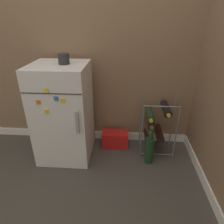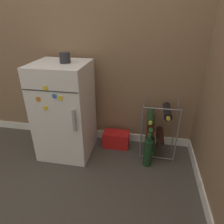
{
  "view_description": "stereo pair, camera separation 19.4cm",
  "coord_description": "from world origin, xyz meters",
  "px_view_note": "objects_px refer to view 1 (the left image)",
  "views": [
    {
      "loc": [
        0.31,
        -1.42,
        1.34
      ],
      "look_at": [
        0.18,
        0.31,
        0.47
      ],
      "focal_mm": 32.0,
      "sensor_mm": 36.0,
      "label": 1
    },
    {
      "loc": [
        0.5,
        -1.4,
        1.34
      ],
      "look_at": [
        0.18,
        0.31,
        0.47
      ],
      "focal_mm": 32.0,
      "sensor_mm": 36.0,
      "label": 2
    }
  ],
  "objects_px": {
    "mini_fridge": "(64,113)",
    "fridge_top_cup": "(64,59)",
    "wine_rack": "(153,127)",
    "loose_bottle_floor": "(149,150)",
    "soda_box": "(115,139)"
  },
  "relations": [
    {
      "from": "mini_fridge",
      "to": "fridge_top_cup",
      "type": "relative_size",
      "value": 9.9
    },
    {
      "from": "wine_rack",
      "to": "loose_bottle_floor",
      "type": "xyz_separation_m",
      "value": [
        -0.05,
        -0.2,
        -0.15
      ]
    },
    {
      "from": "mini_fridge",
      "to": "soda_box",
      "type": "bearing_deg",
      "value": 17.87
    },
    {
      "from": "fridge_top_cup",
      "to": "soda_box",
      "type": "bearing_deg",
      "value": 19.42
    },
    {
      "from": "loose_bottle_floor",
      "to": "wine_rack",
      "type": "bearing_deg",
      "value": 76.71
    },
    {
      "from": "wine_rack",
      "to": "soda_box",
      "type": "height_order",
      "value": "wine_rack"
    },
    {
      "from": "mini_fridge",
      "to": "soda_box",
      "type": "relative_size",
      "value": 3.36
    },
    {
      "from": "mini_fridge",
      "to": "loose_bottle_floor",
      "type": "distance_m",
      "value": 0.91
    },
    {
      "from": "mini_fridge",
      "to": "soda_box",
      "type": "height_order",
      "value": "mini_fridge"
    },
    {
      "from": "wine_rack",
      "to": "soda_box",
      "type": "distance_m",
      "value": 0.45
    },
    {
      "from": "soda_box",
      "to": "loose_bottle_floor",
      "type": "relative_size",
      "value": 0.89
    },
    {
      "from": "soda_box",
      "to": "fridge_top_cup",
      "type": "height_order",
      "value": "fridge_top_cup"
    },
    {
      "from": "fridge_top_cup",
      "to": "wine_rack",
      "type": "bearing_deg",
      "value": 6.98
    },
    {
      "from": "fridge_top_cup",
      "to": "loose_bottle_floor",
      "type": "distance_m",
      "value": 1.15
    },
    {
      "from": "mini_fridge",
      "to": "fridge_top_cup",
      "type": "distance_m",
      "value": 0.52
    }
  ]
}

